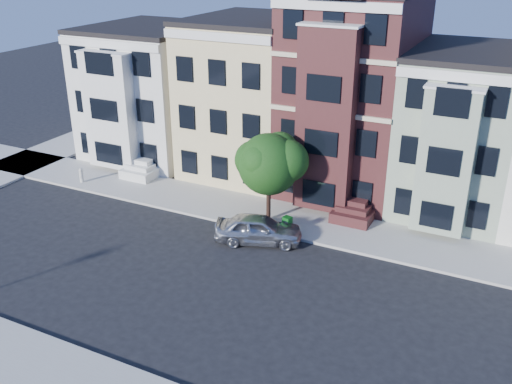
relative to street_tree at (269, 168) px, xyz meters
The scene contains 10 objects.
ground 8.37m from the street_tree, 72.20° to the right, with size 120.00×120.00×0.00m, color black.
far_sidewalk 4.04m from the street_tree, 15.96° to the left, with size 60.00×4.00×0.15m, color #9E9B93.
house_white 14.59m from the street_tree, 150.44° to the left, with size 8.00×9.00×9.00m, color silver.
house_yellow 8.72m from the street_tree, 122.94° to the left, with size 7.00×9.00×10.00m, color beige.
house_brown 8.02m from the street_tree, 71.84° to the left, with size 7.00×9.00×12.00m, color #401B1B.
house_green 11.46m from the street_tree, 39.02° to the left, with size 6.00×9.00×9.00m, color gray.
street_tree is the anchor object (origin of this frame).
parked_car 3.50m from the street_tree, 77.39° to the right, with size 1.84×4.57×1.56m, color #A9ABB3.
newspaper_box 3.26m from the street_tree, 32.68° to the right, with size 0.43×0.39×0.96m, color #0E5718.
fire_hydrant 13.61m from the street_tree, behind, with size 0.27×0.27×0.76m, color beige.
Camera 1 is at (9.86, -19.02, 14.63)m, focal length 40.00 mm.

